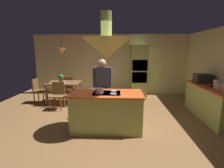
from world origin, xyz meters
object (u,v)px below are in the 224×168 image
(canister_tea, at_px, (216,84))
(chair_facing_island, at_px, (58,94))
(canister_sugar, at_px, (220,86))
(oven_tower, at_px, (139,71))
(dining_table, at_px, (64,85))
(person_at_island, at_px, (102,85))
(potted_plant_on_table, at_px, (61,78))
(chair_by_back_wall, at_px, (69,86))
(canister_flour, at_px, (224,88))
(chair_at_corner, at_px, (38,89))
(cooking_pot_on_cooktop, at_px, (99,91))
(cup_on_table, at_px, (64,82))
(kitchen_island, at_px, (107,111))
(microwave_on_counter, at_px, (203,78))

(canister_tea, bearing_deg, chair_facing_island, 170.00)
(canister_sugar, bearing_deg, canister_tea, 90.00)
(oven_tower, relative_size, dining_table, 1.83)
(person_at_island, relative_size, potted_plant_on_table, 5.50)
(chair_by_back_wall, height_order, canister_flour, canister_flour)
(chair_at_corner, xyz_separation_m, cooking_pot_on_cooktop, (2.49, -2.23, 0.48))
(cooking_pot_on_cooktop, bearing_deg, chair_facing_island, 134.28)
(chair_at_corner, bearing_deg, canister_flour, -108.26)
(person_at_island, bearing_deg, canister_flour, -8.06)
(chair_facing_island, bearing_deg, cup_on_table, 78.23)
(chair_facing_island, distance_m, chair_at_corner, 1.15)
(oven_tower, relative_size, chair_facing_island, 2.40)
(kitchen_island, xyz_separation_m, cooking_pot_on_cooktop, (-0.16, -0.13, 0.53))
(cup_on_table, relative_size, canister_sugar, 0.53)
(kitchen_island, bearing_deg, oven_tower, 71.26)
(oven_tower, relative_size, chair_by_back_wall, 2.40)
(dining_table, bearing_deg, cup_on_table, -67.07)
(canister_tea, distance_m, microwave_on_counter, 0.77)
(canister_flour, relative_size, canister_tea, 0.85)
(canister_sugar, height_order, canister_tea, canister_tea)
(chair_at_corner, bearing_deg, chair_facing_island, -124.42)
(canister_tea, relative_size, cooking_pot_on_cooktop, 1.18)
(canister_sugar, bearing_deg, cooking_pot_on_cooktop, -168.72)
(person_at_island, distance_m, cup_on_table, 1.86)
(chair_facing_island, relative_size, canister_tea, 4.08)
(chair_facing_island, height_order, microwave_on_counter, microwave_on_counter)
(dining_table, distance_m, potted_plant_on_table, 0.28)
(cup_on_table, xyz_separation_m, canister_flour, (4.45, -1.60, 0.19))
(dining_table, relative_size, chair_by_back_wall, 1.31)
(canister_sugar, distance_m, cooking_pot_on_cooktop, 3.06)
(chair_by_back_wall, height_order, potted_plant_on_table, potted_plant_on_table)
(dining_table, bearing_deg, person_at_island, -42.13)
(chair_by_back_wall, xyz_separation_m, cooking_pot_on_cooktop, (1.54, -2.88, 0.48))
(kitchen_island, distance_m, cooking_pot_on_cooktop, 0.57)
(oven_tower, distance_m, potted_plant_on_table, 3.11)
(potted_plant_on_table, bearing_deg, cooking_pot_on_cooktop, -53.58)
(dining_table, height_order, canister_sugar, canister_sugar)
(dining_table, relative_size, person_at_island, 0.69)
(chair_facing_island, bearing_deg, oven_tower, 32.64)
(dining_table, xyz_separation_m, microwave_on_counter, (4.54, -0.69, 0.38))
(potted_plant_on_table, distance_m, cooking_pot_on_cooktop, 2.70)
(oven_tower, xyz_separation_m, canister_tea, (1.74, -2.59, -0.03))
(kitchen_island, height_order, chair_by_back_wall, kitchen_island)
(chair_facing_island, distance_m, chair_by_back_wall, 1.30)
(canister_tea, bearing_deg, kitchen_island, -167.14)
(canister_tea, bearing_deg, potted_plant_on_table, 163.15)
(person_at_island, height_order, microwave_on_counter, person_at_island)
(oven_tower, bearing_deg, chair_facing_island, -147.36)
(kitchen_island, height_order, cooking_pot_on_cooktop, cooking_pot_on_cooktop)
(chair_facing_island, relative_size, canister_flour, 4.79)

